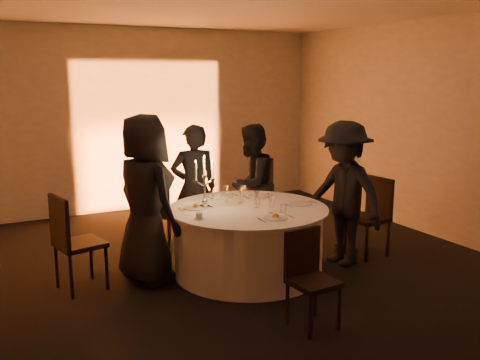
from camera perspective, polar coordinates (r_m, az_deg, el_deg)
name	(u,v)px	position (r m, az deg, el deg)	size (l,w,h in m)	color
floor	(248,272)	(6.24, 0.85, -9.82)	(7.00, 7.00, 0.00)	black
ceiling	(249,0)	(5.88, 0.94, 18.64)	(7.00, 7.00, 0.00)	silver
wall_back	(150,119)	(9.09, -9.61, 6.39)	(7.00, 7.00, 0.00)	#A29D96
wall_right	(444,130)	(7.74, 20.96, 4.99)	(7.00, 7.00, 0.00)	#A29D96
uplighter_fixture	(158,208)	(9.05, -8.73, -2.93)	(0.25, 0.12, 0.10)	black
banquet_table	(248,240)	(6.11, 0.86, -6.45)	(1.80, 1.80, 0.77)	black
chair_left	(72,237)	(5.82, -17.52, -5.86)	(0.54, 0.54, 1.03)	black
chair_back_left	(156,211)	(7.13, -8.92, -3.26)	(0.48, 0.49, 0.85)	black
chair_back_right	(257,190)	(7.75, 1.85, -1.10)	(0.62, 0.62, 1.04)	black
chair_right	(372,211)	(6.90, 13.94, -3.28)	(0.46, 0.46, 0.98)	black
chair_front	(309,273)	(4.90, 7.34, -9.78)	(0.41, 0.42, 0.88)	black
guest_left	(145,199)	(5.85, -10.05, -2.02)	(0.90, 0.58, 1.84)	black
guest_back_left	(194,188)	(6.84, -4.94, -0.85)	(0.59, 0.39, 1.63)	black
guest_back_right	(251,185)	(7.08, 1.20, -0.50)	(0.78, 0.61, 1.61)	black
guest_right	(344,194)	(6.42, 11.00, -1.44)	(1.11, 0.64, 1.72)	black
plate_left	(196,207)	(6.00, -4.76, -2.84)	(0.36, 0.28, 0.08)	white
plate_back_left	(222,196)	(6.54, -1.90, -1.72)	(0.36, 0.27, 0.01)	white
plate_back_right	(259,196)	(6.55, 2.00, -1.69)	(0.35, 0.25, 0.01)	white
plate_right	(301,204)	(6.20, 6.51, -2.52)	(0.36, 0.27, 0.01)	white
plate_front	(276,217)	(5.56, 3.82, -3.95)	(0.36, 0.25, 0.08)	white
coffee_cup	(199,216)	(5.55, -4.38, -3.86)	(0.11, 0.11, 0.07)	white
candelabra	(205,189)	(5.99, -3.81, -0.98)	(0.25, 0.12, 0.60)	silver
wine_glass_a	(226,190)	(6.25, -1.46, -1.10)	(0.07, 0.07, 0.19)	white
wine_glass_b	(271,201)	(5.74, 3.33, -2.23)	(0.07, 0.07, 0.19)	white
wine_glass_c	(241,192)	(6.17, 0.06, -1.26)	(0.07, 0.07, 0.19)	white
wine_glass_d	(257,196)	(5.97, 1.81, -1.69)	(0.07, 0.07, 0.19)	white
wine_glass_e	(243,190)	(6.25, 0.34, -1.09)	(0.07, 0.07, 0.19)	white
tumbler_a	(272,203)	(6.03, 3.41, -2.47)	(0.07, 0.07, 0.09)	white
tumbler_b	(283,208)	(5.81, 4.65, -3.02)	(0.07, 0.07, 0.09)	white
tumbler_c	(257,201)	(6.13, 1.86, -2.24)	(0.07, 0.07, 0.09)	white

